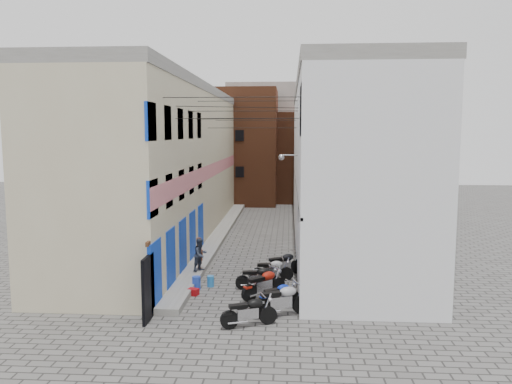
% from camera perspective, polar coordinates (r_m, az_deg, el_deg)
% --- Properties ---
extents(ground, '(90.00, 90.00, 0.00)m').
position_cam_1_polar(ground, '(17.43, -3.52, -14.15)').
color(ground, '#5A5754').
rests_on(ground, ground).
extents(plinth, '(0.90, 26.00, 0.25)m').
position_cam_1_polar(plinth, '(30.07, -4.23, -4.94)').
color(plinth, gray).
rests_on(plinth, ground).
extents(building_left, '(5.10, 27.00, 9.00)m').
position_cam_1_polar(building_left, '(30.00, -9.88, 3.38)').
color(building_left, '#C0B391').
rests_on(building_left, ground).
extents(building_right, '(5.94, 26.00, 9.00)m').
position_cam_1_polar(building_right, '(29.33, 9.48, 3.33)').
color(building_right, white).
rests_on(building_right, ground).
extents(building_far_brick_left, '(6.00, 6.00, 10.00)m').
position_cam_1_polar(building_far_brick_left, '(44.35, -1.50, 5.20)').
color(building_far_brick_left, brown).
rests_on(building_far_brick_left, ground).
extents(building_far_brick_right, '(5.00, 6.00, 8.00)m').
position_cam_1_polar(building_far_brick_right, '(46.21, 4.94, 4.00)').
color(building_far_brick_right, brown).
rests_on(building_far_brick_right, ground).
extents(building_far_concrete, '(8.00, 5.00, 11.00)m').
position_cam_1_polar(building_far_concrete, '(50.19, 1.43, 5.95)').
color(building_far_concrete, gray).
rests_on(building_far_concrete, ground).
extents(far_shopfront, '(2.00, 0.30, 2.40)m').
position_cam_1_polar(far_shopfront, '(41.70, 0.90, -0.14)').
color(far_shopfront, black).
rests_on(far_shopfront, ground).
extents(overhead_wires, '(5.80, 13.02, 1.32)m').
position_cam_1_polar(overhead_wires, '(23.90, -1.27, 8.94)').
color(overhead_wires, black).
rests_on(overhead_wires, ground).
extents(motorcycle_a, '(1.99, 1.23, 1.10)m').
position_cam_1_polar(motorcycle_a, '(16.49, -0.82, -13.35)').
color(motorcycle_a, black).
rests_on(motorcycle_a, ground).
extents(motorcycle_b, '(2.23, 1.41, 1.24)m').
position_cam_1_polar(motorcycle_b, '(17.37, 2.96, -12.06)').
color(motorcycle_b, '#9F9FA3').
rests_on(motorcycle_b, ground).
extents(motorcycle_c, '(1.71, 1.35, 0.98)m').
position_cam_1_polar(motorcycle_c, '(18.27, 2.64, -11.53)').
color(motorcycle_c, '#0D2BC5').
rests_on(motorcycle_c, ground).
extents(motorcycle_d, '(1.96, 1.89, 1.20)m').
position_cam_1_polar(motorcycle_d, '(19.18, 0.91, -10.28)').
color(motorcycle_d, '#9D180B').
rests_on(motorcycle_d, ground).
extents(motorcycle_e, '(1.87, 0.77, 1.05)m').
position_cam_1_polar(motorcycle_e, '(20.17, 0.23, -9.63)').
color(motorcycle_e, black).
rests_on(motorcycle_e, ground).
extents(motorcycle_f, '(1.87, 0.78, 1.05)m').
position_cam_1_polar(motorcycle_f, '(21.30, 1.84, -8.75)').
color(motorcycle_f, '#ADAEB2').
rests_on(motorcycle_f, ground).
extents(motorcycle_g, '(2.03, 1.52, 1.15)m').
position_cam_1_polar(motorcycle_g, '(22.11, 3.17, -8.04)').
color(motorcycle_g, black).
rests_on(motorcycle_g, ground).
extents(person_a, '(0.55, 0.62, 1.42)m').
position_cam_1_polar(person_a, '(22.22, -6.45, -6.97)').
color(person_a, brown).
rests_on(person_a, plinth).
extents(person_b, '(0.85, 0.89, 1.44)m').
position_cam_1_polar(person_b, '(21.93, -6.36, -7.12)').
color(person_b, '#2D3544').
rests_on(person_b, plinth).
extents(water_jug_near, '(0.39, 0.39, 0.53)m').
position_cam_1_polar(water_jug_near, '(20.37, -6.83, -10.28)').
color(water_jug_near, blue).
rests_on(water_jug_near, ground).
extents(water_jug_far, '(0.31, 0.31, 0.44)m').
position_cam_1_polar(water_jug_far, '(20.69, -5.22, -10.12)').
color(water_jug_far, '#2778C6').
rests_on(water_jug_far, ground).
extents(red_crate, '(0.48, 0.41, 0.25)m').
position_cam_1_polar(red_crate, '(19.76, -7.20, -11.25)').
color(red_crate, '#A00B10').
rests_on(red_crate, ground).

